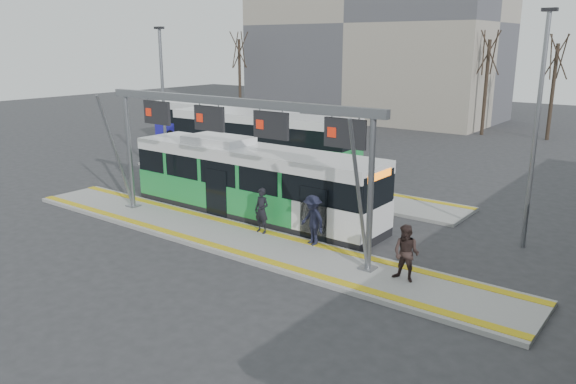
# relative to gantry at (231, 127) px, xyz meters

# --- Properties ---
(ground) EXTENTS (120.00, 120.00, 0.00)m
(ground) POSITION_rel_gantry_xyz_m (0.35, -0.25, -4.30)
(ground) COLOR #2D2D30
(ground) RESTS_ON ground
(platform_main) EXTENTS (22.00, 3.00, 0.15)m
(platform_main) POSITION_rel_gantry_xyz_m (0.35, -0.25, -4.22)
(platform_main) COLOR gray
(platform_main) RESTS_ON ground
(platform_second) EXTENTS (20.00, 3.00, 0.15)m
(platform_second) POSITION_rel_gantry_xyz_m (-3.65, 7.75, -4.22)
(platform_second) COLOR gray
(platform_second) RESTS_ON ground
(tactile_main) EXTENTS (22.00, 2.65, 0.02)m
(tactile_main) POSITION_rel_gantry_xyz_m (0.35, -0.25, -4.14)
(tactile_main) COLOR gold
(tactile_main) RESTS_ON platform_main
(tactile_second) EXTENTS (20.00, 0.35, 0.02)m
(tactile_second) POSITION_rel_gantry_xyz_m (-3.65, 8.90, -4.14)
(tactile_second) COLOR gold
(tactile_second) RESTS_ON platform_second
(gantry) EXTENTS (13.00, 1.68, 5.20)m
(gantry) POSITION_rel_gantry_xyz_m (0.00, 0.00, 0.00)
(gantry) COLOR slate
(gantry) RESTS_ON platform_main
(apartment_block) EXTENTS (24.50, 12.50, 18.40)m
(apartment_block) POSITION_rel_gantry_xyz_m (-13.65, 35.75, 4.91)
(apartment_block) COLOR gray
(apartment_block) RESTS_ON ground
(hero_bus) EXTENTS (11.99, 2.56, 3.29)m
(hero_bus) POSITION_rel_gantry_xyz_m (-1.22, 2.58, -2.79)
(hero_bus) COLOR black
(hero_bus) RESTS_ON ground
(bg_bus_green) EXTENTS (12.58, 3.46, 3.11)m
(bg_bus_green) POSITION_rel_gantry_xyz_m (-7.82, 11.21, -2.76)
(bg_bus_green) COLOR black
(bg_bus_green) RESTS_ON ground
(bg_bus_blue) EXTENTS (11.83, 2.84, 3.07)m
(bg_bus_blue) POSITION_rel_gantry_xyz_m (-13.64, 13.76, -2.78)
(bg_bus_blue) COLOR black
(bg_bus_blue) RESTS_ON ground
(passenger_a) EXTENTS (0.66, 0.45, 1.76)m
(passenger_a) POSITION_rel_gantry_xyz_m (0.78, 0.77, -3.27)
(passenger_a) COLOR black
(passenger_a) RESTS_ON platform_main
(passenger_b) EXTENTS (0.89, 0.70, 1.79)m
(passenger_b) POSITION_rel_gantry_xyz_m (7.22, -0.07, -3.26)
(passenger_b) COLOR #2E211F
(passenger_b) RESTS_ON platform_main
(passenger_c) EXTENTS (1.35, 1.03, 1.85)m
(passenger_c) POSITION_rel_gantry_xyz_m (3.10, 0.85, -3.22)
(passenger_c) COLOR black
(passenger_c) RESTS_ON platform_main
(tree_left) EXTENTS (1.40, 1.40, 8.54)m
(tree_left) POSITION_rel_gantry_xyz_m (-0.79, 30.77, 2.18)
(tree_left) COLOR #382B21
(tree_left) RESTS_ON ground
(tree_mid) EXTENTS (1.40, 1.40, 8.21)m
(tree_mid) POSITION_rel_gantry_xyz_m (4.08, 31.38, 1.92)
(tree_mid) COLOR #382B21
(tree_mid) RESTS_ON ground
(tree_far) EXTENTS (1.40, 1.40, 8.65)m
(tree_far) POSITION_rel_gantry_xyz_m (-24.24, 27.50, 2.26)
(tree_far) COLOR #382B21
(tree_far) RESTS_ON ground
(lamp_west) EXTENTS (0.50, 0.25, 8.05)m
(lamp_west) POSITION_rel_gantry_xyz_m (-8.40, 4.03, -0.03)
(lamp_west) COLOR slate
(lamp_west) RESTS_ON ground
(lamp_east) EXTENTS (0.50, 0.25, 8.39)m
(lamp_east) POSITION_rel_gantry_xyz_m (9.22, 5.61, 0.14)
(lamp_east) COLOR slate
(lamp_east) RESTS_ON ground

